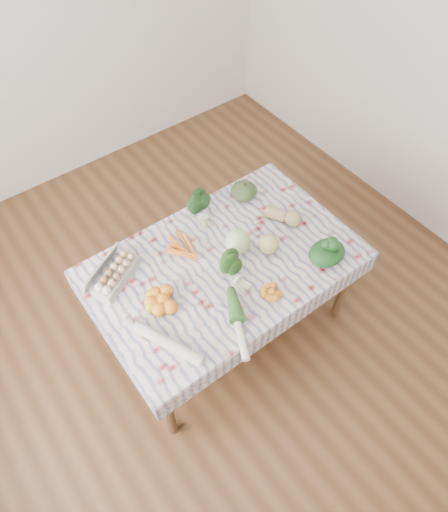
% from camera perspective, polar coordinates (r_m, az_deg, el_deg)
% --- Properties ---
extents(ground, '(4.50, 4.50, 0.00)m').
position_cam_1_polar(ground, '(3.48, 0.00, -8.24)').
color(ground, '#55351D').
rests_on(ground, ground).
extents(wall_back, '(4.00, 0.04, 2.80)m').
position_cam_1_polar(wall_back, '(4.09, -21.48, 25.80)').
color(wall_back, white).
rests_on(wall_back, ground).
extents(dining_table, '(1.60, 1.00, 0.75)m').
position_cam_1_polar(dining_table, '(2.91, 0.00, -1.70)').
color(dining_table, brown).
rests_on(dining_table, ground).
extents(tablecloth, '(1.66, 1.06, 0.01)m').
position_cam_1_polar(tablecloth, '(2.85, 0.00, -0.78)').
color(tablecloth, silver).
rests_on(tablecloth, dining_table).
extents(egg_carton, '(0.37, 0.28, 0.09)m').
position_cam_1_polar(egg_carton, '(2.80, -13.29, -2.33)').
color(egg_carton, '#B4B3AE').
rests_on(egg_carton, tablecloth).
extents(carrot_bunch, '(0.29, 0.28, 0.04)m').
position_cam_1_polar(carrot_bunch, '(2.87, -4.99, 0.40)').
color(carrot_bunch, orange).
rests_on(carrot_bunch, tablecloth).
extents(kale_bunch, '(0.22, 0.20, 0.16)m').
position_cam_1_polar(kale_bunch, '(3.04, -2.98, 6.07)').
color(kale_bunch, '#173A14').
rests_on(kale_bunch, tablecloth).
extents(kabocha_squash, '(0.24, 0.24, 0.12)m').
position_cam_1_polar(kabocha_squash, '(3.17, 2.50, 8.14)').
color(kabocha_squash, '#375026').
rests_on(kabocha_squash, tablecloth).
extents(cabbage, '(0.18, 0.18, 0.16)m').
position_cam_1_polar(cabbage, '(2.84, 1.71, 1.81)').
color(cabbage, '#C2E393').
rests_on(cabbage, tablecloth).
extents(butternut_squash, '(0.21, 0.27, 0.11)m').
position_cam_1_polar(butternut_squash, '(3.04, 7.50, 5.12)').
color(butternut_squash, tan).
rests_on(butternut_squash, tablecloth).
extents(orange_cluster, '(0.34, 0.34, 0.09)m').
position_cam_1_polar(orange_cluster, '(2.66, -7.65, -5.45)').
color(orange_cluster, orange).
rests_on(orange_cluster, tablecloth).
extents(broccoli, '(0.19, 0.19, 0.13)m').
position_cam_1_polar(broccoli, '(2.72, 1.03, -1.98)').
color(broccoli, '#1D4915').
rests_on(broccoli, tablecloth).
extents(mandarin_cluster, '(0.18, 0.18, 0.05)m').
position_cam_1_polar(mandarin_cluster, '(2.70, 5.95, -4.43)').
color(mandarin_cluster, orange).
rests_on(mandarin_cluster, tablecloth).
extents(grapefruit, '(0.17, 0.17, 0.13)m').
position_cam_1_polar(grapefruit, '(2.86, 5.55, 1.51)').
color(grapefruit, '#CDC963').
rests_on(grapefruit, tablecloth).
extents(spinach_bag, '(0.27, 0.22, 0.11)m').
position_cam_1_polar(spinach_bag, '(2.89, 12.74, 0.40)').
color(spinach_bag, '#133815').
rests_on(spinach_bag, tablecloth).
extents(daikon, '(0.24, 0.44, 0.07)m').
position_cam_1_polar(daikon, '(2.53, -6.97, -10.79)').
color(daikon, beige).
rests_on(daikon, tablecloth).
extents(leek, '(0.23, 0.41, 0.05)m').
position_cam_1_polar(leek, '(2.57, 1.78, -8.55)').
color(leek, white).
rests_on(leek, tablecloth).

